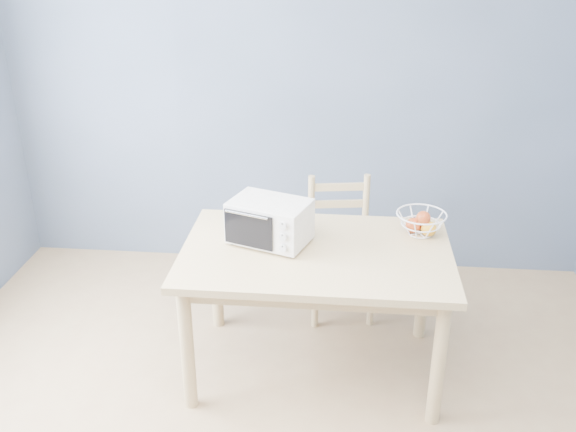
# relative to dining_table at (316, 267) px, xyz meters

# --- Properties ---
(room) EXTENTS (4.01, 4.51, 2.61)m
(room) POSITION_rel_dining_table_xyz_m (-0.20, -0.99, 0.65)
(room) COLOR tan
(room) RESTS_ON ground
(dining_table) EXTENTS (1.40, 0.90, 0.75)m
(dining_table) POSITION_rel_dining_table_xyz_m (0.00, 0.00, 0.00)
(dining_table) COLOR tan
(dining_table) RESTS_ON ground
(toaster_oven) EXTENTS (0.47, 0.39, 0.24)m
(toaster_oven) POSITION_rel_dining_table_xyz_m (-0.27, 0.07, 0.23)
(toaster_oven) COLOR beige
(toaster_oven) RESTS_ON dining_table
(fruit_basket) EXTENTS (0.36, 0.36, 0.14)m
(fruit_basket) POSITION_rel_dining_table_xyz_m (0.55, 0.24, 0.17)
(fruit_basket) COLOR white
(fruit_basket) RESTS_ON dining_table
(dining_chair) EXTENTS (0.46, 0.46, 0.87)m
(dining_chair) POSITION_rel_dining_table_xyz_m (0.12, 0.64, -0.22)
(dining_chair) COLOR tan
(dining_chair) RESTS_ON ground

